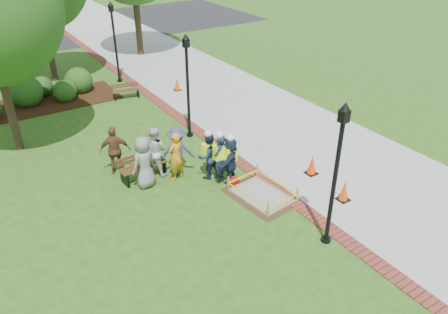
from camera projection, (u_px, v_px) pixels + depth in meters
ground at (231, 203)px, 14.08m from camera, size 100.00×100.00×0.00m
sidewalk at (206, 84)px, 23.75m from camera, size 6.00×60.00×0.02m
brick_edging at (151, 96)px, 22.21m from camera, size 0.50×60.00×0.03m
mulch_bed at (45, 103)px, 21.42m from camera, size 7.00×3.00×0.05m
parking_lot at (38, 33)px, 33.82m from camera, size 36.00×12.00×0.01m
wet_concrete_pad at (262, 190)px, 14.32m from camera, size 1.93×2.47×0.55m
bench_near at (144, 171)px, 15.28m from camera, size 1.69×0.67×0.90m
bench_far at (126, 94)px, 21.90m from camera, size 1.39×0.69×0.72m
cone_front at (344, 191)px, 14.06m from camera, size 0.38×0.38×0.75m
cone_back at (312, 165)px, 15.47m from camera, size 0.39×0.39×0.78m
cone_far at (177, 84)px, 22.78m from camera, size 0.36×0.36×0.71m
toolbox at (233, 181)px, 15.08m from camera, size 0.42×0.27×0.20m
lamp_near at (337, 166)px, 11.26m from camera, size 0.28×0.28×4.26m
lamp_mid at (187, 79)px, 17.11m from camera, size 0.28×0.28×4.26m
lamp_far at (114, 36)px, 22.96m from camera, size 0.28×0.28×4.26m
shrub_b at (29, 105)px, 21.28m from camera, size 1.55×1.55×1.55m
shrub_c at (67, 100)px, 21.76m from camera, size 1.12×1.12×1.12m
shrub_d at (80, 92)px, 22.77m from camera, size 1.40×1.40×1.40m
shrub_e at (44, 95)px, 22.35m from camera, size 1.07×1.07×1.07m
casual_person_a at (144, 162)px, 14.55m from camera, size 0.67×0.53×1.84m
casual_person_b at (176, 156)px, 14.98m from camera, size 0.65×0.51×1.77m
casual_person_c at (155, 151)px, 15.26m from camera, size 0.65×0.69×1.81m
casual_person_d at (115, 150)px, 15.30m from camera, size 0.68×0.57×1.81m
casual_person_e at (177, 151)px, 15.24m from camera, size 0.69×0.60×1.83m
hivis_worker_a at (230, 158)px, 14.88m from camera, size 0.61×0.59×1.78m
hivis_worker_b at (220, 156)px, 14.87m from camera, size 0.66×0.61×1.88m
hivis_worker_c at (208, 154)px, 15.05m from camera, size 0.55×0.36×1.83m
parked_car_b at (4, 45)px, 30.75m from camera, size 2.15×4.85×1.57m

